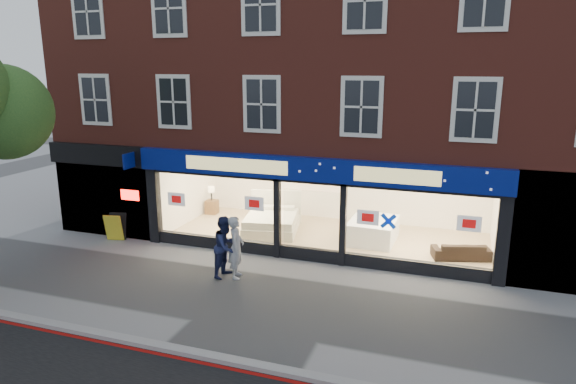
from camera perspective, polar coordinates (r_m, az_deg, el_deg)
The scene contains 12 objects.
ground at distance 13.53m, azimuth -1.45°, elevation -12.13°, with size 120.00×120.00×0.00m, color gray.
kerb_line at distance 11.06m, azimuth -7.39°, elevation -18.73°, with size 60.00×0.10×0.01m, color #8C0A07.
kerb_stone at distance 11.18m, azimuth -6.92°, elevation -17.99°, with size 60.00×0.25×0.12m, color gray.
showroom_floor at distance 18.15m, azimuth 4.36°, elevation -5.02°, with size 11.00×4.50×0.10m, color tan.
building at distance 18.81m, azimuth 6.07°, elevation 16.12°, with size 19.00×8.26×10.30m.
display_bed at distance 18.51m, azimuth -1.79°, elevation -3.28°, with size 2.26×2.57×1.27m.
bedside_table at distance 20.87m, azimuth -8.45°, elevation -1.64°, with size 0.45×0.45×0.55m, color brown.
mattress_stack at distance 17.71m, azimuth 9.41°, elevation -4.22°, with size 1.54×1.92×0.75m.
sofa at distance 16.85m, azimuth 18.66°, elevation -6.18°, with size 1.74×0.68×0.51m, color black.
a_board at distance 18.79m, azimuth -18.60°, elevation -3.70°, with size 0.62×0.40×0.96m, color yellow.
pedestrian_grey at distance 14.72m, azimuth -5.79°, elevation -6.12°, with size 0.66×0.44×1.82m, color #A9ABB1.
pedestrian_blue at distance 14.85m, azimuth -6.93°, elevation -6.03°, with size 0.87×0.68×1.79m, color #181E44.
Camera 1 is at (4.27, -11.37, 5.98)m, focal length 32.00 mm.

